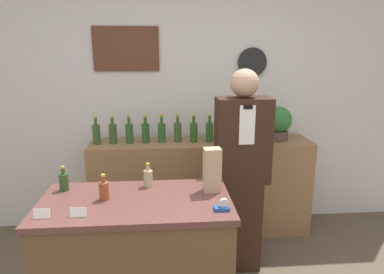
{
  "coord_description": "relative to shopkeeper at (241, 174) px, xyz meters",
  "views": [
    {
      "loc": [
        -0.16,
        -1.55,
        1.85
      ],
      "look_at": [
        0.06,
        1.1,
        1.18
      ],
      "focal_mm": 32.0,
      "sensor_mm": 36.0,
      "label": 1
    }
  ],
  "objects": [
    {
      "name": "back_wall",
      "position": [
        -0.47,
        0.9,
        0.5
      ],
      "size": [
        5.2,
        0.09,
        2.7
      ],
      "color": "silver",
      "rests_on": "ground_plane"
    },
    {
      "name": "back_shelf",
      "position": [
        -0.27,
        0.62,
        -0.37
      ],
      "size": [
        2.19,
        0.44,
        0.97
      ],
      "color": "#8E6642",
      "rests_on": "ground_plane"
    },
    {
      "name": "display_counter",
      "position": [
        -0.82,
        -0.61,
        -0.39
      ],
      "size": [
        1.22,
        0.65,
        0.93
      ],
      "color": "brown",
      "rests_on": "ground_plane"
    },
    {
      "name": "shopkeeper",
      "position": [
        0.0,
        0.0,
        0.0
      ],
      "size": [
        0.43,
        0.27,
        1.72
      ],
      "color": "#331E14",
      "rests_on": "ground_plane"
    },
    {
      "name": "potted_plant",
      "position": [
        0.5,
        0.62,
        0.3
      ],
      "size": [
        0.27,
        0.27,
        0.34
      ],
      "color": "#4C3D2D",
      "rests_on": "back_shelf"
    },
    {
      "name": "paper_bag",
      "position": [
        -0.32,
        -0.51,
        0.22
      ],
      "size": [
        0.12,
        0.1,
        0.3
      ],
      "color": "tan",
      "rests_on": "display_counter"
    },
    {
      "name": "tape_dispenser",
      "position": [
        -0.29,
        -0.79,
        0.09
      ],
      "size": [
        0.09,
        0.06,
        0.07
      ],
      "color": "#1E4799",
      "rests_on": "display_counter"
    },
    {
      "name": "price_card_left",
      "position": [
        -1.33,
        -0.82,
        0.1
      ],
      "size": [
        0.09,
        0.02,
        0.06
      ],
      "color": "white",
      "rests_on": "display_counter"
    },
    {
      "name": "price_card_right",
      "position": [
        -1.13,
        -0.82,
        0.1
      ],
      "size": [
        0.09,
        0.02,
        0.06
      ],
      "color": "white",
      "rests_on": "display_counter"
    },
    {
      "name": "counter_bottle_0",
      "position": [
        -1.32,
        -0.41,
        0.13
      ],
      "size": [
        0.06,
        0.06,
        0.17
      ],
      "color": "#2C4820",
      "rests_on": "display_counter"
    },
    {
      "name": "counter_bottle_1",
      "position": [
        -1.02,
        -0.59,
        0.13
      ],
      "size": [
        0.06,
        0.06,
        0.17
      ],
      "color": "brown",
      "rests_on": "display_counter"
    },
    {
      "name": "counter_bottle_2",
      "position": [
        -0.75,
        -0.39,
        0.13
      ],
      "size": [
        0.06,
        0.06,
        0.17
      ],
      "color": "tan",
      "rests_on": "display_counter"
    },
    {
      "name": "shelf_bottle_0",
      "position": [
        -1.29,
        0.61,
        0.22
      ],
      "size": [
        0.07,
        0.07,
        0.28
      ],
      "color": "#355025",
      "rests_on": "back_shelf"
    },
    {
      "name": "shelf_bottle_1",
      "position": [
        -1.13,
        0.61,
        0.22
      ],
      "size": [
        0.07,
        0.07,
        0.28
      ],
      "color": "#324C22",
      "rests_on": "back_shelf"
    },
    {
      "name": "shelf_bottle_2",
      "position": [
        -0.97,
        0.62,
        0.22
      ],
      "size": [
        0.07,
        0.07,
        0.28
      ],
      "color": "#2D5129",
      "rests_on": "back_shelf"
    },
    {
      "name": "shelf_bottle_3",
      "position": [
        -0.82,
        0.62,
        0.22
      ],
      "size": [
        0.07,
        0.07,
        0.28
      ],
      "color": "#274E24",
      "rests_on": "back_shelf"
    },
    {
      "name": "shelf_bottle_4",
      "position": [
        -0.66,
        0.63,
        0.22
      ],
      "size": [
        0.07,
        0.07,
        0.28
      ],
      "color": "#2A5729",
      "rests_on": "back_shelf"
    },
    {
      "name": "shelf_bottle_5",
      "position": [
        -0.5,
        0.63,
        0.22
      ],
      "size": [
        0.07,
        0.07,
        0.28
      ],
      "color": "#354F29",
      "rests_on": "back_shelf"
    },
    {
      "name": "shelf_bottle_6",
      "position": [
        -0.35,
        0.61,
        0.22
      ],
      "size": [
        0.07,
        0.07,
        0.28
      ],
      "color": "#2D501E",
      "rests_on": "back_shelf"
    },
    {
      "name": "shelf_bottle_7",
      "position": [
        -0.19,
        0.61,
        0.22
      ],
      "size": [
        0.07,
        0.07,
        0.28
      ],
      "color": "#2C5422",
      "rests_on": "back_shelf"
    },
    {
      "name": "shelf_bottle_8",
      "position": [
        -0.03,
        0.6,
        0.22
      ],
      "size": [
        0.07,
        0.07,
        0.28
      ],
      "color": "#295128",
      "rests_on": "back_shelf"
    },
    {
      "name": "shelf_bottle_9",
      "position": [
        0.12,
        0.62,
        0.22
      ],
      "size": [
        0.07,
        0.07,
        0.28
      ],
      "color": "#294E20",
      "rests_on": "back_shelf"
    },
    {
      "name": "shelf_bottle_10",
      "position": [
        0.28,
        0.64,
        0.22
      ],
      "size": [
        0.07,
        0.07,
        0.28
      ],
      "color": "#304C23",
      "rests_on": "back_shelf"
    }
  ]
}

